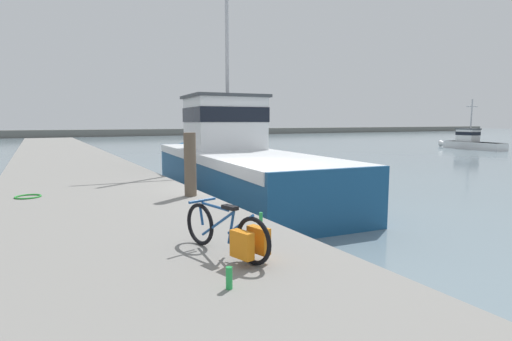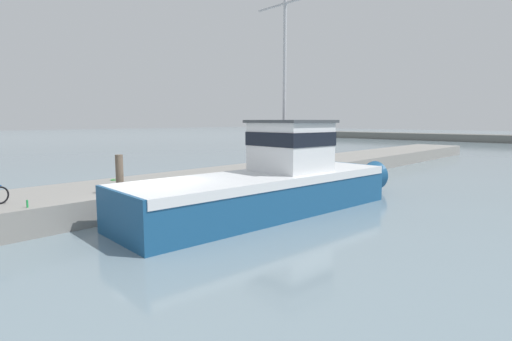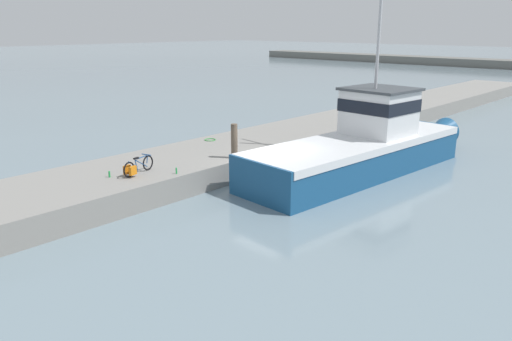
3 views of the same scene
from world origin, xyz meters
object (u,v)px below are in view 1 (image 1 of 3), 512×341
at_px(fishing_boat_main, 232,160).
at_px(water_bottle_by_bike, 261,220).
at_px(bicycle_touring, 233,234).
at_px(boat_white_moored, 471,142).
at_px(mooring_post, 190,165).
at_px(water_bottle_on_curb, 229,278).

distance_m(fishing_boat_main, water_bottle_by_bike, 8.94).
distance_m(fishing_boat_main, bicycle_touring, 10.39).
height_order(fishing_boat_main, water_bottle_by_bike, fishing_boat_main).
distance_m(boat_white_moored, mooring_post, 38.79).
distance_m(mooring_post, water_bottle_on_curb, 5.47).
distance_m(water_bottle_on_curb, water_bottle_by_bike, 2.50).
bearing_deg(water_bottle_by_bike, mooring_post, 91.21).
bearing_deg(bicycle_touring, water_bottle_on_curb, -133.01).
relative_size(mooring_post, water_bottle_by_bike, 6.05).
bearing_deg(boat_white_moored, water_bottle_on_curb, -140.89).
distance_m(fishing_boat_main, mooring_post, 6.12).
bearing_deg(mooring_post, water_bottle_on_curb, -105.40).
xyz_separation_m(water_bottle_on_curb, water_bottle_by_bike, (1.51, 2.00, 0.01)).
distance_m(fishing_boat_main, boat_white_moored, 33.69).
bearing_deg(water_bottle_by_bike, bicycle_touring, -132.88).
bearing_deg(water_bottle_on_curb, boat_white_moored, 30.00).
xyz_separation_m(mooring_post, water_bottle_by_bike, (0.07, -3.24, -0.62)).
bearing_deg(fishing_boat_main, water_bottle_on_curb, -110.66).
height_order(bicycle_touring, mooring_post, mooring_post).
relative_size(mooring_post, water_bottle_on_curb, 6.32).
bearing_deg(bicycle_touring, mooring_post, 62.50).
height_order(water_bottle_on_curb, water_bottle_by_bike, water_bottle_by_bike).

